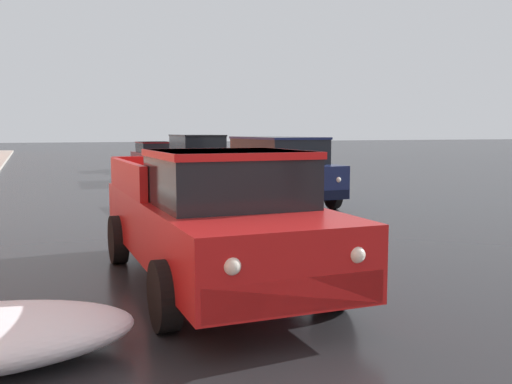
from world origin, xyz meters
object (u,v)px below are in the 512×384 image
suv_black_parked_kerbside_mid (197,156)px  suv_darkblue_parked_kerbside_close (278,168)px  pickup_truck_red_approaching_near_lane (212,217)px  sedan_maroon_parked_far_down_block (155,155)px

suv_black_parked_kerbside_mid → suv_darkblue_parked_kerbside_close: bearing=-89.9°
pickup_truck_red_approaching_near_lane → suv_darkblue_parked_kerbside_close: suv_darkblue_parked_kerbside_close is taller
suv_darkblue_parked_kerbside_close → sedan_maroon_parked_far_down_block: bearing=91.4°
suv_black_parked_kerbside_mid → sedan_maroon_parked_far_down_block: bearing=93.1°
suv_black_parked_kerbside_mid → sedan_maroon_parked_far_down_block: (-0.34, 6.39, -0.24)m
sedan_maroon_parked_far_down_block → suv_black_parked_kerbside_mid: bearing=-86.9°
suv_darkblue_parked_kerbside_close → suv_black_parked_kerbside_mid: 7.98m
pickup_truck_red_approaching_near_lane → suv_black_parked_kerbside_mid: 15.59m
pickup_truck_red_approaching_near_lane → suv_black_parked_kerbside_mid: bearing=75.1°
sedan_maroon_parked_far_down_block → pickup_truck_red_approaching_near_lane: bearing=-99.7°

